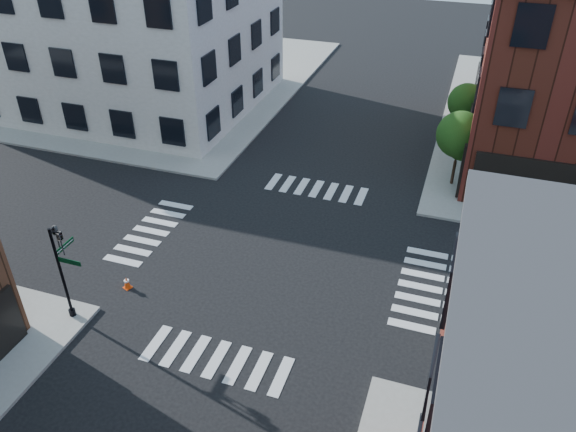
# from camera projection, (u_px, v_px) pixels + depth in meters

# --- Properties ---
(ground) EXTENTS (120.00, 120.00, 0.00)m
(ground) POSITION_uv_depth(u_px,v_px,m) (277.00, 257.00, 27.58)
(ground) COLOR black
(ground) RESTS_ON ground
(sidewalk_nw) EXTENTS (30.00, 30.00, 0.15)m
(sidewalk_nw) POSITION_uv_depth(u_px,v_px,m) (134.00, 75.00, 49.85)
(sidewalk_nw) COLOR gray
(sidewalk_nw) RESTS_ON ground
(building_nw) EXTENTS (22.00, 16.00, 11.00)m
(building_nw) POSITION_uv_depth(u_px,v_px,m) (111.00, 28.00, 42.38)
(building_nw) COLOR beige
(building_nw) RESTS_ON ground
(tree_near) EXTENTS (2.69, 2.69, 4.49)m
(tree_near) POSITION_uv_depth(u_px,v_px,m) (461.00, 137.00, 31.74)
(tree_near) COLOR black
(tree_near) RESTS_ON ground
(tree_far) EXTENTS (2.43, 2.43, 4.07)m
(tree_far) POSITION_uv_depth(u_px,v_px,m) (467.00, 104.00, 36.66)
(tree_far) COLOR black
(tree_far) RESTS_ON ground
(signal_pole) EXTENTS (1.29, 1.24, 4.60)m
(signal_pole) POSITION_uv_depth(u_px,v_px,m) (62.00, 263.00, 22.53)
(signal_pole) COLOR black
(signal_pole) RESTS_ON ground
(traffic_cone) EXTENTS (0.44, 0.44, 0.62)m
(traffic_cone) POSITION_uv_depth(u_px,v_px,m) (127.00, 283.00, 25.48)
(traffic_cone) COLOR #F9440B
(traffic_cone) RESTS_ON ground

